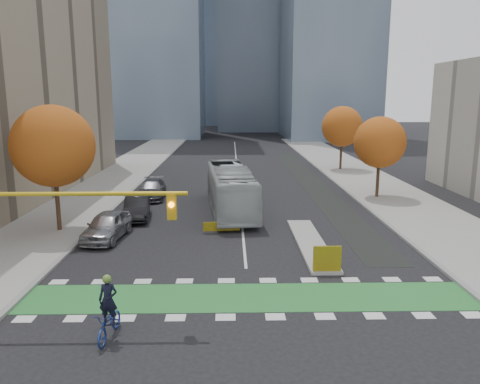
{
  "coord_description": "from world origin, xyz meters",
  "views": [
    {
      "loc": [
        -0.76,
        -17.75,
        8.64
      ],
      "look_at": [
        -0.21,
        10.08,
        3.0
      ],
      "focal_mm": 35.0,
      "sensor_mm": 36.0,
      "label": 1
    }
  ],
  "objects_px": {
    "tree_west": "(53,146)",
    "parked_car_b": "(137,208)",
    "tree_east_far": "(342,127)",
    "bus": "(230,189)",
    "cyclist": "(109,317)",
    "parked_car_a": "(107,226)",
    "traffic_signal_west": "(42,222)",
    "hazard_board": "(327,259)",
    "tree_east_near": "(380,142)",
    "parked_car_c": "(152,189)"
  },
  "relations": [
    {
      "from": "hazard_board",
      "to": "cyclist",
      "type": "relative_size",
      "value": 0.57
    },
    {
      "from": "cyclist",
      "to": "hazard_board",
      "type": "bearing_deg",
      "value": 40.23
    },
    {
      "from": "bus",
      "to": "parked_car_a",
      "type": "height_order",
      "value": "bus"
    },
    {
      "from": "tree_east_near",
      "to": "cyclist",
      "type": "distance_m",
      "value": 29.76
    },
    {
      "from": "parked_car_a",
      "to": "bus",
      "type": "bearing_deg",
      "value": 48.77
    },
    {
      "from": "cyclist",
      "to": "parked_car_c",
      "type": "relative_size",
      "value": 0.45
    },
    {
      "from": "tree_east_far",
      "to": "parked_car_a",
      "type": "distance_m",
      "value": 34.99
    },
    {
      "from": "tree_west",
      "to": "parked_car_c",
      "type": "relative_size",
      "value": 1.52
    },
    {
      "from": "hazard_board",
      "to": "cyclist",
      "type": "bearing_deg",
      "value": -146.29
    },
    {
      "from": "tree_west",
      "to": "tree_east_near",
      "type": "distance_m",
      "value": 26.01
    },
    {
      "from": "parked_car_a",
      "to": "parked_car_c",
      "type": "relative_size",
      "value": 0.93
    },
    {
      "from": "tree_west",
      "to": "bus",
      "type": "relative_size",
      "value": 0.66
    },
    {
      "from": "hazard_board",
      "to": "parked_car_c",
      "type": "xyz_separation_m",
      "value": [
        -11.66,
        18.13,
        -0.02
      ]
    },
    {
      "from": "tree_west",
      "to": "cyclist",
      "type": "relative_size",
      "value": 3.36
    },
    {
      "from": "tree_east_near",
      "to": "parked_car_a",
      "type": "relative_size",
      "value": 1.41
    },
    {
      "from": "parked_car_b",
      "to": "tree_east_near",
      "type": "bearing_deg",
      "value": 11.7
    },
    {
      "from": "tree_west",
      "to": "hazard_board",
      "type": "bearing_deg",
      "value": -25.99
    },
    {
      "from": "cyclist",
      "to": "bus",
      "type": "height_order",
      "value": "bus"
    },
    {
      "from": "tree_east_near",
      "to": "parked_car_c",
      "type": "relative_size",
      "value": 1.31
    },
    {
      "from": "tree_east_far",
      "to": "parked_car_a",
      "type": "xyz_separation_m",
      "value": [
        -20.95,
        -27.68,
        -4.39
      ]
    },
    {
      "from": "traffic_signal_west",
      "to": "bus",
      "type": "relative_size",
      "value": 0.68
    },
    {
      "from": "hazard_board",
      "to": "bus",
      "type": "relative_size",
      "value": 0.11
    },
    {
      "from": "tree_west",
      "to": "parked_car_c",
      "type": "distance_m",
      "value": 12.2
    },
    {
      "from": "bus",
      "to": "parked_car_b",
      "type": "bearing_deg",
      "value": -167.85
    },
    {
      "from": "parked_car_b",
      "to": "parked_car_c",
      "type": "distance_m",
      "value": 7.01
    },
    {
      "from": "tree_west",
      "to": "cyclist",
      "type": "distance_m",
      "value": 16.23
    },
    {
      "from": "cyclist",
      "to": "parked_car_b",
      "type": "bearing_deg",
      "value": 104.37
    },
    {
      "from": "parked_car_b",
      "to": "parked_car_c",
      "type": "height_order",
      "value": "parked_car_b"
    },
    {
      "from": "tree_west",
      "to": "parked_car_a",
      "type": "relative_size",
      "value": 1.64
    },
    {
      "from": "tree_east_near",
      "to": "parked_car_b",
      "type": "height_order",
      "value": "tree_east_near"
    },
    {
      "from": "bus",
      "to": "parked_car_b",
      "type": "xyz_separation_m",
      "value": [
        -6.78,
        -2.16,
        -0.95
      ]
    },
    {
      "from": "tree_west",
      "to": "parked_car_b",
      "type": "xyz_separation_m",
      "value": [
        4.42,
        3.32,
        -4.82
      ]
    },
    {
      "from": "hazard_board",
      "to": "bus",
      "type": "distance_m",
      "value": 14.16
    },
    {
      "from": "parked_car_a",
      "to": "tree_east_far",
      "type": "bearing_deg",
      "value": 58.55
    },
    {
      "from": "tree_west",
      "to": "bus",
      "type": "bearing_deg",
      "value": 26.09
    },
    {
      "from": "tree_east_far",
      "to": "bus",
      "type": "xyz_separation_m",
      "value": [
        -13.3,
        -20.52,
        -3.5
      ]
    },
    {
      "from": "parked_car_a",
      "to": "cyclist",
      "type": "bearing_deg",
      "value": -69.5
    },
    {
      "from": "hazard_board",
      "to": "tree_east_far",
      "type": "relative_size",
      "value": 0.18
    },
    {
      "from": "parked_car_c",
      "to": "cyclist",
      "type": "bearing_deg",
      "value": -86.72
    },
    {
      "from": "tree_east_far",
      "to": "tree_west",
      "type": "bearing_deg",
      "value": -133.3
    },
    {
      "from": "traffic_signal_west",
      "to": "parked_car_c",
      "type": "distance_m",
      "value": 23.07
    },
    {
      "from": "traffic_signal_west",
      "to": "parked_car_c",
      "type": "height_order",
      "value": "traffic_signal_west"
    },
    {
      "from": "hazard_board",
      "to": "traffic_signal_west",
      "type": "xyz_separation_m",
      "value": [
        -11.93,
        -4.71,
        3.23
      ]
    },
    {
      "from": "tree_east_far",
      "to": "traffic_signal_west",
      "type": "xyz_separation_m",
      "value": [
        -20.43,
        -38.51,
        -1.21
      ]
    },
    {
      "from": "cyclist",
      "to": "bus",
      "type": "bearing_deg",
      "value": 83.74
    },
    {
      "from": "bus",
      "to": "parked_car_c",
      "type": "relative_size",
      "value": 2.32
    },
    {
      "from": "tree_west",
      "to": "parked_car_b",
      "type": "relative_size",
      "value": 1.71
    },
    {
      "from": "traffic_signal_west",
      "to": "parked_car_b",
      "type": "distance_m",
      "value": 16.17
    },
    {
      "from": "tree_west",
      "to": "cyclist",
      "type": "height_order",
      "value": "tree_west"
    },
    {
      "from": "hazard_board",
      "to": "parked_car_b",
      "type": "distance_m",
      "value": 16.06
    }
  ]
}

